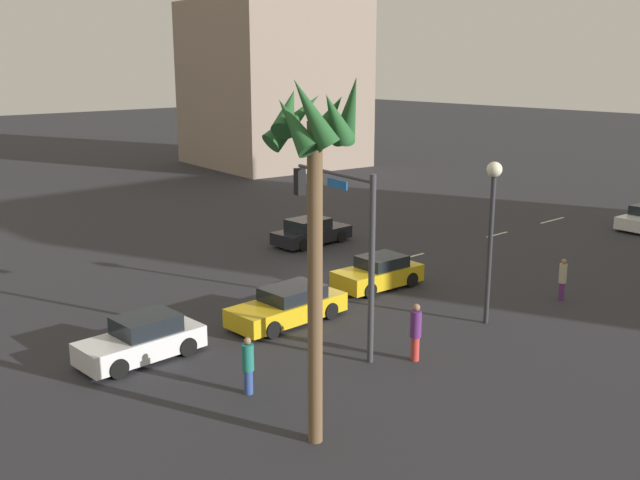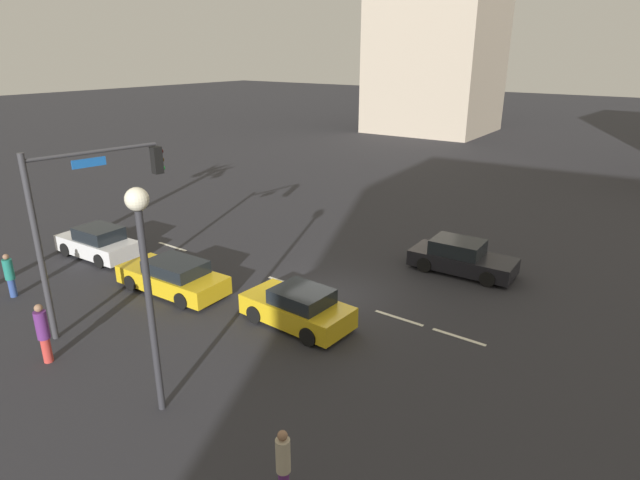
# 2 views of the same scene
# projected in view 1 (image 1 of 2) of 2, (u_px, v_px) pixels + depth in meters

# --- Properties ---
(ground_plane) EXTENTS (220.00, 220.00, 0.00)m
(ground_plane) POSITION_uv_depth(u_px,v_px,m) (334.00, 276.00, 33.07)
(ground_plane) COLOR #28282D
(lane_stripe_0) EXTENTS (2.54, 0.14, 0.01)m
(lane_stripe_0) POSITION_uv_depth(u_px,v_px,m) (552.00, 220.00, 44.58)
(lane_stripe_0) COLOR silver
(lane_stripe_0) RESTS_ON ground_plane
(lane_stripe_1) EXTENTS (1.92, 0.14, 0.01)m
(lane_stripe_1) POSITION_uv_depth(u_px,v_px,m) (497.00, 234.00, 40.97)
(lane_stripe_1) COLOR silver
(lane_stripe_1) RESTS_ON ground_plane
(lane_stripe_2) EXTENTS (1.85, 0.14, 0.01)m
(lane_stripe_2) POSITION_uv_depth(u_px,v_px,m) (411.00, 257.00, 36.40)
(lane_stripe_2) COLOR silver
(lane_stripe_2) RESTS_ON ground_plane
(lane_stripe_3) EXTENTS (1.89, 0.14, 0.01)m
(lane_stripe_3) POSITION_uv_depth(u_px,v_px,m) (380.00, 265.00, 34.97)
(lane_stripe_3) COLOR silver
(lane_stripe_3) RESTS_ON ground_plane
(lane_stripe_4) EXTENTS (2.09, 0.14, 0.01)m
(lane_stripe_4) POSITION_uv_depth(u_px,v_px,m) (298.00, 286.00, 31.72)
(lane_stripe_4) COLOR silver
(lane_stripe_4) RESTS_ON ground_plane
(lane_stripe_5) EXTENTS (1.98, 0.14, 0.01)m
(lane_stripe_5) POSITION_uv_depth(u_px,v_px,m) (148.00, 324.00, 27.10)
(lane_stripe_5) COLOR silver
(lane_stripe_5) RESTS_ON ground_plane
(car_0) EXTENTS (3.99, 2.02, 1.38)m
(car_0) POSITION_uv_depth(u_px,v_px,m) (378.00, 273.00, 31.35)
(car_0) COLOR gold
(car_0) RESTS_ON ground_plane
(car_1) EXTENTS (4.14, 1.97, 1.45)m
(car_1) POSITION_uv_depth(u_px,v_px,m) (142.00, 340.00, 23.82)
(car_1) COLOR silver
(car_1) RESTS_ON ground_plane
(car_2) EXTENTS (4.69, 2.06, 1.34)m
(car_2) POSITION_uv_depth(u_px,v_px,m) (288.00, 306.00, 27.21)
(car_2) COLOR gold
(car_2) RESTS_ON ground_plane
(car_4) EXTENTS (4.42, 2.04, 1.40)m
(car_4) POSITION_uv_depth(u_px,v_px,m) (311.00, 232.00, 38.76)
(car_4) COLOR black
(car_4) RESTS_ON ground_plane
(traffic_signal) EXTENTS (0.89, 4.64, 6.15)m
(traffic_signal) POSITION_uv_depth(u_px,v_px,m) (344.00, 228.00, 24.01)
(traffic_signal) COLOR #38383D
(traffic_signal) RESTS_ON ground_plane
(streetlamp) EXTENTS (0.56, 0.56, 6.04)m
(streetlamp) POSITION_uv_depth(u_px,v_px,m) (492.00, 211.00, 26.25)
(streetlamp) COLOR #2D2D33
(streetlamp) RESTS_ON ground_plane
(pedestrian_0) EXTENTS (0.49, 0.49, 1.76)m
(pedestrian_0) POSITION_uv_depth(u_px,v_px,m) (248.00, 364.00, 21.27)
(pedestrian_0) COLOR #2D478C
(pedestrian_0) RESTS_ON ground_plane
(pedestrian_1) EXTENTS (0.46, 0.46, 1.94)m
(pedestrian_1) POSITION_uv_depth(u_px,v_px,m) (416.00, 331.00, 23.62)
(pedestrian_1) COLOR #BF3833
(pedestrian_1) RESTS_ON ground_plane
(pedestrian_2) EXTENTS (0.43, 0.43, 1.73)m
(pedestrian_2) POSITION_uv_depth(u_px,v_px,m) (563.00, 278.00, 29.65)
(pedestrian_2) COLOR #59266B
(pedestrian_2) RESTS_ON ground_plane
(palm_tree_1) EXTENTS (2.54, 2.49, 9.30)m
(palm_tree_1) POSITION_uv_depth(u_px,v_px,m) (315.00, 163.00, 17.12)
(palm_tree_1) COLOR brown
(palm_tree_1) RESTS_ON ground_plane
(building_2) EXTENTS (14.09, 14.90, 14.67)m
(building_2) POSITION_uv_depth(u_px,v_px,m) (273.00, 84.00, 67.08)
(building_2) COLOR gray
(building_2) RESTS_ON ground_plane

